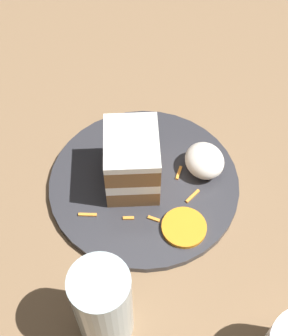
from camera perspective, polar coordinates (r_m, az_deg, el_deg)
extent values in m
plane|color=#38332D|center=(0.72, -0.11, -0.21)|extent=(6.00, 6.00, 0.00)
cube|color=#846647|center=(0.71, -0.12, 0.46)|extent=(1.34, 1.06, 0.03)
cylinder|color=#333338|center=(0.67, 0.00, -1.81)|extent=(0.27, 0.27, 0.01)
cube|color=brown|center=(0.65, -1.43, -0.56)|extent=(0.11, 0.10, 0.03)
cube|color=white|center=(0.63, -1.47, 0.67)|extent=(0.11, 0.10, 0.02)
cube|color=brown|center=(0.61, -1.52, 1.97)|extent=(0.11, 0.10, 0.03)
cube|color=white|center=(0.60, -1.56, 3.15)|extent=(0.11, 0.10, 0.01)
ellipsoid|color=white|center=(0.66, 7.39, 0.90)|extent=(0.06, 0.05, 0.04)
cylinder|color=orange|center=(0.62, 4.75, -7.28)|extent=(0.06, 0.06, 0.01)
cube|color=orange|center=(0.72, -1.07, 4.46)|extent=(0.02, 0.02, 0.00)
cube|color=orange|center=(0.63, -1.91, -6.12)|extent=(0.01, 0.02, 0.00)
cube|color=orange|center=(0.67, 4.27, -0.59)|extent=(0.02, 0.02, 0.00)
cube|color=orange|center=(0.72, -3.56, 4.36)|extent=(0.03, 0.01, 0.00)
cube|color=orange|center=(0.63, -6.90, -5.67)|extent=(0.01, 0.02, 0.00)
cube|color=orange|center=(0.63, 1.20, -6.22)|extent=(0.01, 0.01, 0.00)
cube|color=orange|center=(0.65, 5.95, -3.42)|extent=(0.01, 0.03, 0.00)
cylinder|color=silver|center=(0.52, -5.02, -16.29)|extent=(0.06, 0.06, 0.13)
cylinder|color=silver|center=(0.56, -4.70, -17.73)|extent=(0.06, 0.06, 0.04)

